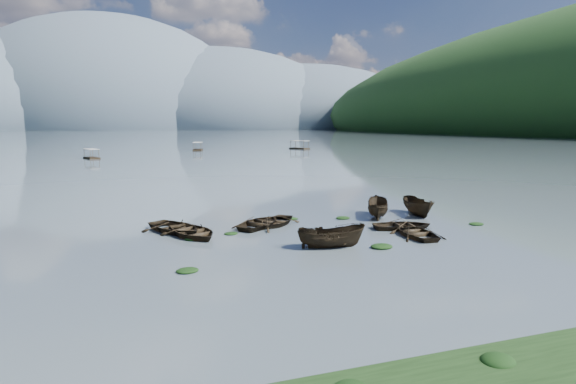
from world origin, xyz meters
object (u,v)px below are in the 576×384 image
object	(u,v)px
rowboat_3	(416,236)
pontoon_centre	(198,150)
pontoon_left	(92,159)
rowboat_0	(193,236)

from	to	relation	value
rowboat_3	pontoon_centre	bearing A→B (deg)	-85.14
rowboat_3	pontoon_centre	xyz separation A→B (m)	(-1.63, 108.79, 0.00)
rowboat_3	pontoon_left	bearing A→B (deg)	-67.34
rowboat_0	pontoon_left	xyz separation A→B (m)	(-13.68, 78.36, 0.00)
pontoon_left	rowboat_3	bearing A→B (deg)	-92.06
rowboat_3	pontoon_centre	size ratio (longest dim) A/B	0.70
pontoon_left	pontoon_centre	world-z (taller)	pontoon_centre
rowboat_0	pontoon_centre	xyz separation A→B (m)	(12.67, 104.28, 0.00)
rowboat_3	pontoon_left	size ratio (longest dim) A/B	0.78
rowboat_0	rowboat_3	bearing A→B (deg)	-38.57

